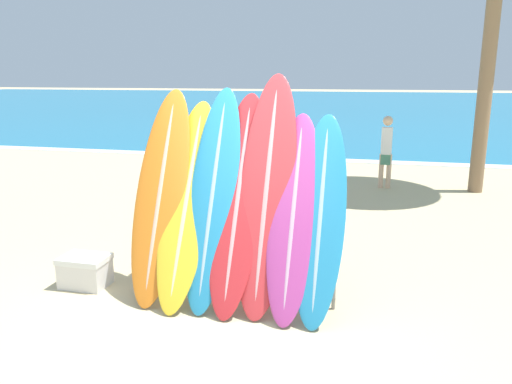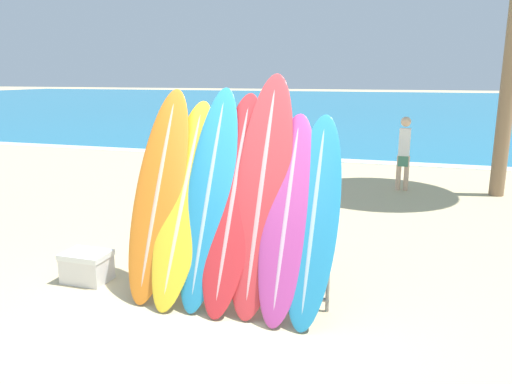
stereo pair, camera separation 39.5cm
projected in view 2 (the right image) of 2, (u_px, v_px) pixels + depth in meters
The scene contains 13 objects.
ground_plane at pixel (207, 320), 4.87m from camera, with size 160.00×160.00×0.00m, color #CCB789.
ocean_water at pixel (393, 104), 41.03m from camera, with size 120.00×60.00×0.01m.
surfboard_rack at pixel (233, 252), 5.23m from camera, with size 2.06×0.04×0.97m.
surfboard_slot_0 at pixel (159, 192), 5.38m from camera, with size 0.56×1.12×2.20m.
surfboard_slot_1 at pixel (184, 201), 5.29m from camera, with size 0.54×1.23×2.07m.
surfboard_slot_2 at pixel (209, 195), 5.21m from camera, with size 0.51×1.17×2.22m.
surfboard_slot_3 at pixel (233, 200), 5.14m from camera, with size 0.54×1.23×2.16m.
surfboard_slot_4 at pixel (262, 191), 5.06m from camera, with size 0.57×1.19×2.36m.
surfboard_slot_5 at pixel (287, 215), 4.93m from camera, with size 0.50×1.13×1.96m.
surfboard_slot_6 at pixel (314, 218), 4.86m from camera, with size 0.49×1.10×1.95m.
person_near_water at pixel (404, 151), 10.19m from camera, with size 0.26×0.20×1.51m.
person_mid_beach at pixel (225, 174), 7.54m from camera, with size 0.21×0.27×1.59m.
cooler_box at pixel (87, 266), 5.75m from camera, with size 0.52×0.38×0.35m.
Camera 2 is at (1.81, -4.10, 2.33)m, focal length 35.00 mm.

